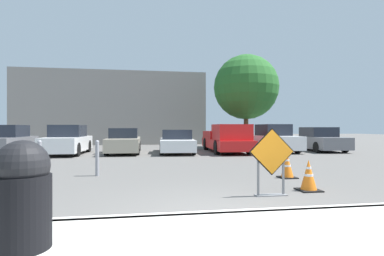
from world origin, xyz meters
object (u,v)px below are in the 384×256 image
Objects in this scene: traffic_cone_nearest at (309,176)px; bollard_nearest at (97,157)px; parked_car_second at (68,141)px; bollard_second at (40,158)px; trash_bin at (23,194)px; parked_car_fourth at (177,142)px; parked_car_nearest at (7,142)px; parked_car_sixth at (319,140)px; parked_car_third at (124,141)px; parked_car_fifth at (273,139)px; road_closed_sign at (272,158)px; traffic_cone_second at (287,166)px; pickup_truck at (227,140)px.

traffic_cone_nearest is 0.66× the size of bollard_nearest.
parked_car_second is 7.77m from bollard_second.
parked_car_second reaches higher than bollard_nearest.
traffic_cone_nearest is 13.16m from parked_car_second.
parked_car_fourth is at bearing 77.07° from trash_bin.
trash_bin reaches higher than bollard_second.
parked_car_sixth is (17.62, 0.24, -0.04)m from parked_car_nearest.
bollard_nearest is at bearing 88.53° from parked_car_third.
parked_car_fifth reaches higher than trash_bin.
parked_car_sixth is (8.81, 0.00, 0.05)m from parked_car_fourth.
parked_car_sixth is at bearing 179.98° from parked_car_nearest.
parked_car_nearest is at bearing 131.86° from road_closed_sign.
parked_car_fourth is 3.98× the size of trash_bin.
parked_car_sixth reaches higher than traffic_cone_second.
parked_car_nearest is at bearing 1.44° from parked_car_fifth.
trash_bin is (-5.32, -4.56, 0.39)m from traffic_cone_second.
parked_car_third is at bearing 76.93° from bollard_second.
parked_car_fifth is at bearing 56.52° from trash_bin.
road_closed_sign is at bearing 32.38° from trash_bin.
parked_car_third is at bearing 108.36° from road_closed_sign.
parked_car_nearest reaches higher than road_closed_sign.
trash_bin is (-4.98, -2.86, 0.38)m from traffic_cone_nearest.
bollard_nearest is (-0.26, -8.04, -0.09)m from parked_car_third.
pickup_truck is 2.96m from parked_car_fifth.
parked_car_fifth is at bearing 178.61° from parked_car_third.
bollard_nearest is (2.68, -7.70, -0.17)m from parked_car_second.
parked_car_nearest is 5.90m from parked_car_third.
parked_car_third is at bearing 1.52° from parked_car_sixth.
parked_car_sixth is at bearing -176.08° from pickup_truck.
parked_car_fourth is at bearing -2.44° from pickup_truck.
traffic_cone_nearest is at bearing 103.55° from parked_car_fourth.
parked_car_fourth is at bearing 173.72° from parked_car_third.
traffic_cone_second is 11.10m from parked_car_sixth.
parked_car_fifth is (11.74, 0.07, 0.02)m from parked_car_second.
parked_car_third is (2.94, 0.35, -0.07)m from parked_car_second.
parked_car_second is 0.79× the size of pickup_truck.
road_closed_sign is 1.20m from traffic_cone_nearest.
parked_car_third is 0.82× the size of pickup_truck.
parked_car_second is at bearing 7.08° from parked_car_third.
trash_bin reaches higher than traffic_cone_second.
road_closed_sign is 10.98m from pickup_truck.
parked_car_second is 3.81× the size of trash_bin.
road_closed_sign is 12.88m from parked_car_second.
parked_car_sixth is 4.01× the size of bollard_nearest.
parked_car_fifth is at bearing -175.80° from parked_car_fourth.
bollard_second is (-6.69, 2.93, 0.22)m from traffic_cone_nearest.
parked_car_fifth reaches higher than parked_car_fourth.
parked_car_fourth is at bearing 94.30° from road_closed_sign.
parked_car_fifth reaches higher than bollard_nearest.
parked_car_second is at bearing 3.20° from parked_car_sixth.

